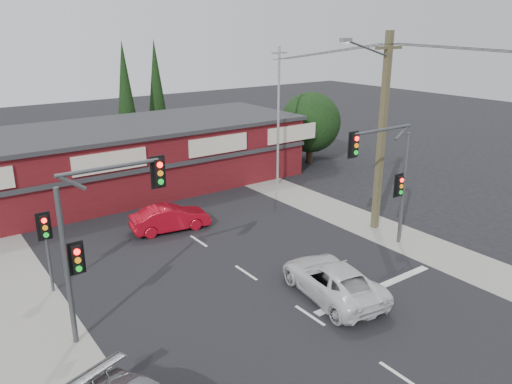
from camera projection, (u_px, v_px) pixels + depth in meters
ground at (286, 299)px, 19.51m from camera, size 120.00×120.00×0.00m
road_strip at (218, 254)px, 23.36m from camera, size 14.00×70.00×0.01m
verge_left at (25, 312)px, 18.64m from camera, size 3.00×70.00×0.02m
verge_right at (347, 216)px, 28.07m from camera, size 3.00×70.00×0.02m
stop_line at (376, 289)px, 20.29m from camera, size 6.50×0.35×0.01m
white_suv at (332, 280)px, 19.59m from camera, size 3.05×5.30×1.39m
red_sedan at (170, 218)px, 25.97m from camera, size 4.23×2.01×1.34m
lane_dashes at (275, 292)px, 20.01m from camera, size 0.12×38.90×0.01m
shop_building at (104, 161)px, 31.37m from camera, size 27.30×8.40×4.22m
tree_cluster at (308, 125)px, 38.64m from camera, size 5.90×5.10×5.50m
conifer_near at (125, 91)px, 38.21m from camera, size 1.80×1.80×9.25m
conifer_far at (156, 85)px, 41.69m from camera, size 1.80×1.80×9.25m
traffic_mast_left at (96, 227)px, 16.25m from camera, size 3.77×0.27×5.97m
traffic_mast_right at (390, 169)px, 22.84m from camera, size 3.96×0.27×5.97m
pedestal_signal at (46, 236)px, 19.38m from camera, size 0.55×0.27×3.38m
utility_pole at (381, 127)px, 24.75m from camera, size 4.38×0.59×10.00m
steel_pole at (278, 115)px, 32.26m from camera, size 1.20×0.16×9.00m
power_lines at (498, 56)px, 19.46m from camera, size 2.01×29.00×1.22m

